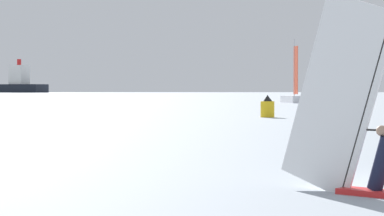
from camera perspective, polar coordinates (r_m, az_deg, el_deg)
windsurfer at (r=17.81m, az=11.26°, el=-1.56°), size 3.23×3.08×4.52m
distant_headland at (r=1633.89m, az=-6.38°, el=1.76°), size 671.20×389.72×37.04m
channel_buoy at (r=67.80m, az=5.08°, el=0.03°), size 1.11×1.11×1.78m
small_sailboat at (r=146.27m, az=6.88°, el=0.71°), size 4.06×8.04×10.94m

